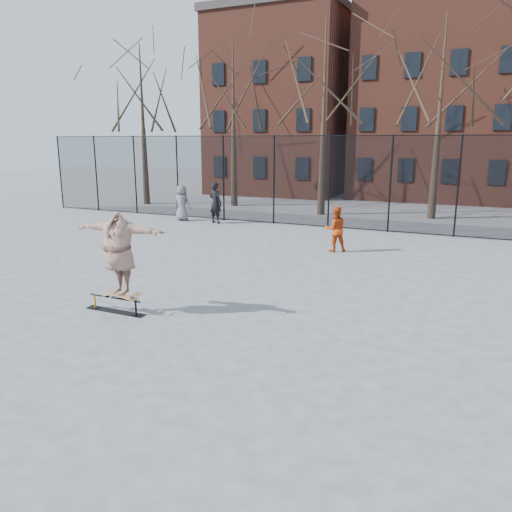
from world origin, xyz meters
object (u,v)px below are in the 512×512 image
at_px(skateboard, 122,296).
at_px(bystander_black, 215,203).
at_px(skate_rail, 115,306).
at_px(bystander_red, 335,229).
at_px(skater, 119,254).
at_px(bystander_grey, 182,203).

bearing_deg(skateboard, bystander_black, 109.61).
xyz_separation_m(skate_rail, skateboard, (0.21, 0.00, 0.26)).
xyz_separation_m(bystander_black, bystander_red, (6.71, -3.52, -0.17)).
xyz_separation_m(skate_rail, skater, (0.21, 0.00, 1.22)).
distance_m(skateboard, skater, 0.96).
bearing_deg(skate_rail, bystander_red, 71.42).
height_order(skateboard, bystander_red, bystander_red).
xyz_separation_m(skater, bystander_black, (-4.17, 11.70, -0.41)).
xyz_separation_m(skateboard, bystander_black, (-4.17, 11.70, 0.55)).
distance_m(skateboard, bystander_black, 12.44).
relative_size(bystander_grey, bystander_red, 1.08).
relative_size(skater, bystander_black, 1.18).
bearing_deg(skater, bystander_grey, 113.17).
xyz_separation_m(bystander_grey, bystander_red, (8.54, -3.52, -0.07)).
bearing_deg(skater, bystander_black, 105.65).
xyz_separation_m(bystander_grey, bystander_black, (1.83, 0.00, 0.10)).
distance_m(skate_rail, bystander_grey, 13.08).
bearing_deg(bystander_grey, skater, 114.58).
bearing_deg(bystander_red, skater, 42.22).
bearing_deg(skate_rail, bystander_grey, 116.32).
distance_m(skateboard, bystander_red, 8.57).
height_order(skate_rail, skater, skater).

